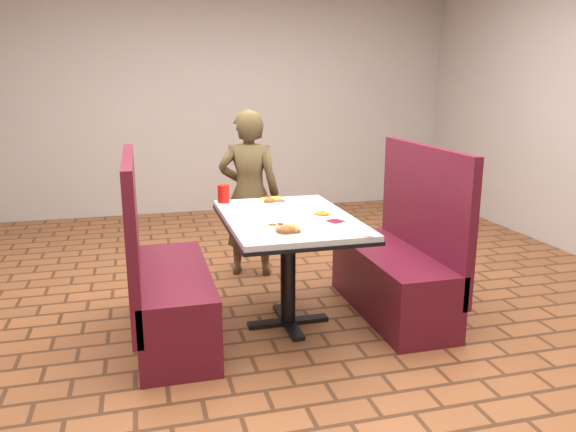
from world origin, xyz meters
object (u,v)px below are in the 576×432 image
object	(u,v)px
near_dinner_plate	(286,228)
booth_bench_left	(165,289)
diner_person	(249,194)
booth_bench_right	(398,267)
far_dinner_plate	(272,199)
dining_table	(288,230)
red_tumbler	(224,194)
plantain_plate	(322,214)

from	to	relation	value
near_dinner_plate	booth_bench_left	bearing A→B (deg)	150.07
booth_bench_left	diner_person	distance (m)	1.35
booth_bench_left	booth_bench_right	size ratio (longest dim) A/B	1.00
booth_bench_left	near_dinner_plate	distance (m)	0.90
diner_person	far_dinner_plate	world-z (taller)	diner_person
booth_bench_right	far_dinner_plate	world-z (taller)	booth_bench_right
dining_table	diner_person	world-z (taller)	diner_person
dining_table	red_tumbler	xyz separation A→B (m)	(-0.34, 0.52, 0.16)
near_dinner_plate	dining_table	bearing A→B (deg)	73.10
booth_bench_right	diner_person	xyz separation A→B (m)	(-0.84, 1.07, 0.36)
plantain_plate	red_tumbler	xyz separation A→B (m)	(-0.55, 0.57, 0.05)
booth_bench_right	dining_table	bearing A→B (deg)	180.00
dining_table	near_dinner_plate	distance (m)	0.43
booth_bench_right	far_dinner_plate	size ratio (longest dim) A/B	4.81
diner_person	red_tumbler	size ratio (longest dim) A/B	10.90
booth_bench_left	red_tumbler	world-z (taller)	booth_bench_left
dining_table	far_dinner_plate	distance (m)	0.44
plantain_plate	booth_bench_left	bearing A→B (deg)	177.01
diner_person	red_tumbler	xyz separation A→B (m)	(-0.29, -0.55, 0.12)
diner_person	near_dinner_plate	world-z (taller)	diner_person
booth_bench_left	far_dinner_plate	xyz separation A→B (m)	(0.79, 0.42, 0.44)
dining_table	booth_bench_right	world-z (taller)	booth_bench_right
near_dinner_plate	red_tumbler	size ratio (longest dim) A/B	2.11
dining_table	booth_bench_right	bearing A→B (deg)	0.00
booth_bench_right	booth_bench_left	bearing A→B (deg)	180.00
diner_person	far_dinner_plate	distance (m)	0.65
dining_table	plantain_plate	size ratio (longest dim) A/B	7.18
diner_person	plantain_plate	bearing A→B (deg)	120.89
near_dinner_plate	red_tumbler	distance (m)	0.94
booth_bench_right	diner_person	world-z (taller)	diner_person
booth_bench_left	red_tumbler	xyz separation A→B (m)	(0.46, 0.52, 0.48)
near_dinner_plate	far_dinner_plate	distance (m)	0.82
dining_table	diner_person	size ratio (longest dim) A/B	0.88
booth_bench_left	plantain_plate	xyz separation A→B (m)	(1.01, -0.05, 0.43)
dining_table	red_tumbler	distance (m)	0.64
booth_bench_right	plantain_plate	bearing A→B (deg)	-174.86
far_dinner_plate	plantain_plate	distance (m)	0.52
booth_bench_left	booth_bench_right	bearing A→B (deg)	0.00
booth_bench_left	diner_person	xyz separation A→B (m)	(0.75, 1.07, 0.36)
diner_person	plantain_plate	distance (m)	1.15
dining_table	near_dinner_plate	xyz separation A→B (m)	(-0.12, -0.39, 0.13)
dining_table	booth_bench_left	size ratio (longest dim) A/B	1.01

